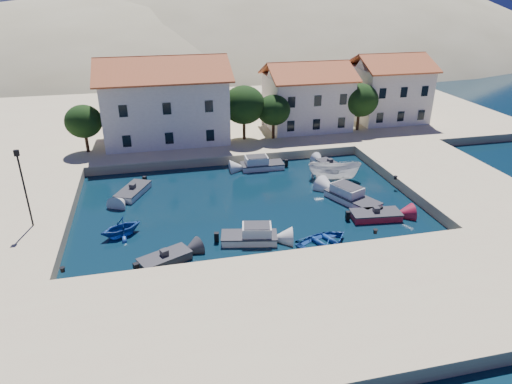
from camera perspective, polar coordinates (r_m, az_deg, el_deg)
ground at (r=33.00m, az=2.49°, el=-8.93°), size 400.00×400.00×0.00m
quay_south at (r=28.10m, az=5.86°, el=-14.65°), size 52.00×12.00×1.00m
quay_east at (r=49.30m, az=22.83°, el=1.55°), size 11.00×20.00×1.00m
quay_west at (r=42.09m, az=-27.42°, el=-3.26°), size 8.00×20.00×1.00m
quay_north at (r=67.51m, az=-4.51°, el=9.35°), size 80.00×36.00×1.00m
hills at (r=158.25m, az=-2.37°, el=9.39°), size 254.00×176.00×99.00m
building_left at (r=55.82m, az=-11.35°, el=11.46°), size 14.70×9.45×9.70m
building_mid at (r=60.21m, az=6.38°, el=12.03°), size 10.50×8.40×8.30m
building_right at (r=65.92m, az=16.25°, el=12.54°), size 9.45×8.40×8.80m
trees at (r=54.94m, az=0.06°, el=10.54°), size 37.30×5.30×6.45m
lamppost at (r=38.28m, az=-27.11°, el=1.19°), size 0.35×0.25×6.22m
bollards at (r=36.30m, az=5.18°, el=-3.54°), size 29.36×9.56×0.30m
motorboat_grey_sw at (r=33.57m, az=-11.32°, el=-8.20°), size 4.06×3.07×1.25m
cabin_cruiser_south at (r=35.32m, az=-0.86°, el=-5.54°), size 4.58×2.67×1.60m
rowboat_south at (r=35.52m, az=8.37°, el=-6.54°), size 5.31×4.58×0.92m
motorboat_red_se at (r=40.07m, az=14.73°, el=-2.83°), size 4.37×2.31×1.25m
cabin_cruiser_east at (r=42.39m, az=11.98°, el=-0.69°), size 4.11×5.72×1.60m
boat_east at (r=47.31m, az=9.69°, el=1.62°), size 5.62×3.59×2.03m
motorboat_white_ne at (r=50.00m, az=9.20°, el=3.30°), size 2.45×3.64×1.25m
rowboat_west at (r=37.93m, az=-16.43°, el=-5.20°), size 4.14×3.92×1.72m
motorboat_white_west at (r=44.71m, az=-15.10°, el=0.09°), size 3.57×4.64×1.25m
cabin_cruiser_north at (r=49.17m, az=0.78°, el=3.48°), size 4.61×2.03×1.60m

